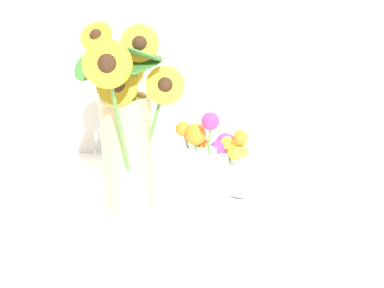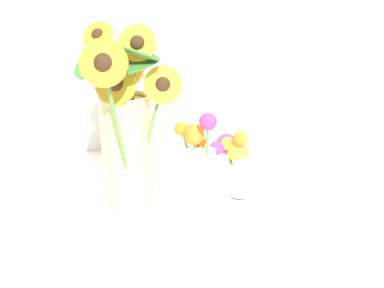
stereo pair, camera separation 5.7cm
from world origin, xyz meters
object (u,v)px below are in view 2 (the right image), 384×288
serving_tray (192,201)px  vase_small_center (200,164)px  mason_jar_sunflowers (126,131)px  vase_bulb_right (238,169)px

serving_tray → vase_small_center: 0.10m
serving_tray → mason_jar_sunflowers: 0.21m
vase_small_center → mason_jar_sunflowers: bearing=-177.0°
vase_bulb_right → serving_tray: bearing=-171.9°
vase_small_center → vase_bulb_right: (0.07, 0.05, -0.03)m
mason_jar_sunflowers → vase_bulb_right: bearing=14.5°
vase_small_center → serving_tray: bearing=118.7°
serving_tray → vase_small_center: (0.02, -0.03, 0.09)m
mason_jar_sunflowers → vase_small_center: size_ratio=1.80×
mason_jar_sunflowers → vase_bulb_right: (0.21, 0.06, -0.09)m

